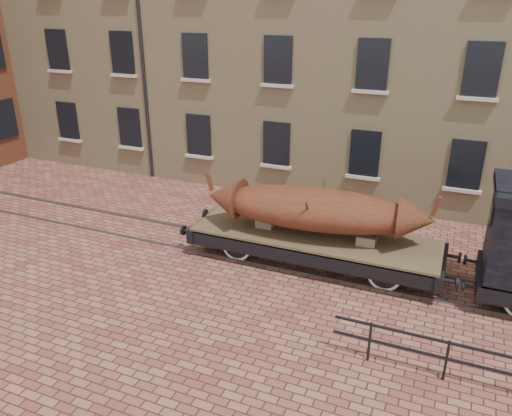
% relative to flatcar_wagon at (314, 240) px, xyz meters
% --- Properties ---
extents(ground, '(90.00, 90.00, 0.00)m').
position_rel_flatcar_wagon_xyz_m(ground, '(-0.58, 0.00, -0.78)').
color(ground, brown).
extents(warehouse_cream, '(40.00, 10.19, 14.00)m').
position_rel_flatcar_wagon_xyz_m(warehouse_cream, '(2.42, 9.99, 6.22)').
color(warehouse_cream, '#D3B983').
rests_on(warehouse_cream, ground).
extents(rail_track, '(30.00, 1.52, 0.06)m').
position_rel_flatcar_wagon_xyz_m(rail_track, '(-0.58, 0.00, -0.75)').
color(rail_track, '#59595E').
rests_on(rail_track, ground).
extents(flatcar_wagon, '(8.26, 2.24, 1.25)m').
position_rel_flatcar_wagon_xyz_m(flatcar_wagon, '(0.00, 0.00, 0.00)').
color(flatcar_wagon, brown).
rests_on(flatcar_wagon, ground).
extents(iron_boat, '(6.83, 2.41, 1.63)m').
position_rel_flatcar_wagon_xyz_m(iron_boat, '(-0.01, 0.00, 1.03)').
color(iron_boat, maroon).
rests_on(iron_boat, flatcar_wagon).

